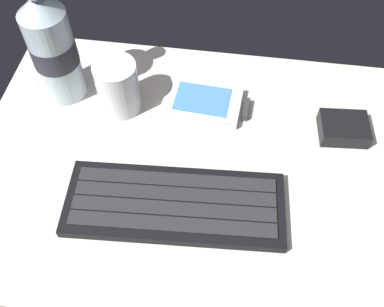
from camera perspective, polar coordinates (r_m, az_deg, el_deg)
ground_plane at (r=62.61cm, az=-0.03°, el=-2.26°), size 64.00×48.00×2.80cm
keyboard at (r=57.85cm, az=-2.30°, el=-6.67°), size 29.65×12.85×1.70cm
handheld_device at (r=68.24cm, az=1.91°, el=6.70°), size 13.16×8.40×1.50cm
juice_cup at (r=66.82cm, az=-9.71°, el=8.44°), size 6.40×6.40×8.50cm
water_bottle at (r=67.71cm, az=-17.85°, el=13.08°), size 6.73×6.73×20.80cm
charger_block at (r=68.16cm, az=19.32°, el=3.15°), size 7.42×6.13×2.40cm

